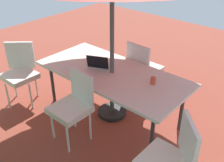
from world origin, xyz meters
The scene contains 8 objects.
ground_plane centered at (0.00, 0.00, -0.01)m, with size 10.00×10.00×0.02m, color brown.
dining_table centered at (0.00, 0.00, 0.69)m, with size 2.23×1.03×0.74m.
chair_north centered at (0.03, 0.72, 0.55)m, with size 0.47×0.48×0.98m.
chair_south centered at (-0.04, -0.72, 0.55)m, with size 0.46×0.47×0.98m.
chair_northeast centered at (1.36, 0.67, 0.55)m, with size 0.59×0.59×0.98m.
chair_northwest centered at (-1.39, 0.70, 0.55)m, with size 0.59×0.59×0.98m.
laptop centered at (0.25, 0.01, 0.78)m, with size 0.40×0.36×0.21m.
cup centered at (-0.62, -0.11, 0.79)m, with size 0.07×0.07×0.10m, color #CC4C33.
Camera 1 is at (-2.20, 2.51, 2.53)m, focal length 42.64 mm.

